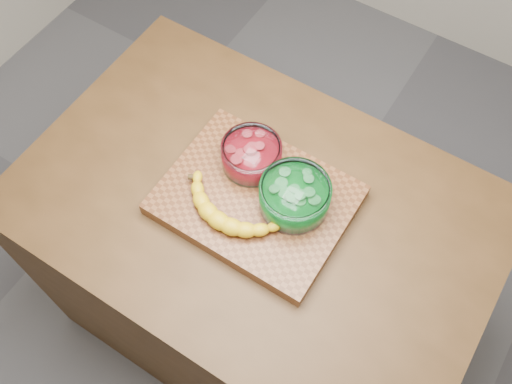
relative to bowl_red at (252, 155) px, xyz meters
The scene contains 6 objects.
ground 0.98m from the bowl_red, 51.11° to the right, with size 3.50×3.50×0.00m, color #5C5C60.
counter 0.53m from the bowl_red, 51.11° to the right, with size 1.20×0.80×0.90m, color #472D15.
cutting_board 0.11m from the bowl_red, 51.11° to the right, with size 0.45×0.35×0.04m, color brown.
bowl_red is the anchor object (origin of this frame).
bowl_green 0.16m from the bowl_red, 16.94° to the right, with size 0.17×0.17×0.08m.
banana 0.16m from the bowl_red, 78.14° to the right, with size 0.29×0.14×0.04m, color gold, non-canonical shape.
Camera 1 is at (0.36, -0.57, 2.15)m, focal length 40.00 mm.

